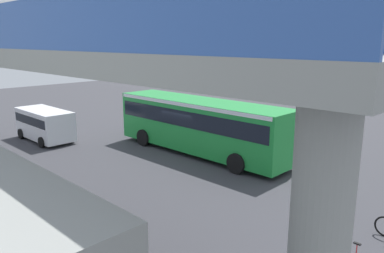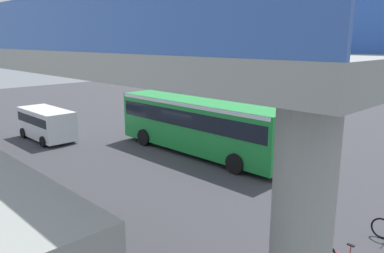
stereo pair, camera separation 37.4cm
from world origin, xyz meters
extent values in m
plane|color=#38383D|center=(0.00, 0.00, 0.00)|extent=(80.00, 80.00, 0.00)
cube|color=#1E8C38|center=(-0.67, -0.23, 1.72)|extent=(11.50, 2.55, 2.86)
cube|color=black|center=(-0.67, -0.23, 2.23)|extent=(11.04, 2.59, 0.90)
cube|color=white|center=(-0.67, -0.23, 3.03)|extent=(11.27, 2.58, 0.20)
cube|color=black|center=(5.10, -0.23, 2.06)|extent=(0.04, 2.24, 1.20)
cylinder|color=black|center=(3.01, 1.05, 0.52)|extent=(1.04, 0.30, 1.04)
cylinder|color=black|center=(3.01, -1.50, 0.52)|extent=(1.04, 0.30, 1.04)
cylinder|color=black|center=(-4.35, 1.05, 0.52)|extent=(1.04, 0.30, 1.04)
cylinder|color=black|center=(-4.35, -1.50, 0.52)|extent=(1.04, 0.30, 1.04)
cube|color=silver|center=(8.72, 4.77, 1.12)|extent=(4.80, 1.95, 1.86)
cube|color=black|center=(8.72, 4.77, 1.48)|extent=(4.42, 1.98, 0.56)
cylinder|color=black|center=(10.30, 5.75, 0.34)|extent=(0.68, 0.22, 0.68)
cylinder|color=black|center=(10.30, 3.80, 0.34)|extent=(0.68, 0.22, 0.68)
cylinder|color=black|center=(7.13, 5.75, 0.34)|extent=(0.68, 0.22, 0.68)
cylinder|color=black|center=(7.13, 3.80, 0.34)|extent=(0.68, 0.22, 0.68)
torus|color=black|center=(-11.19, 5.32, 0.36)|extent=(0.72, 0.06, 0.72)
cylinder|color=red|center=(-11.90, 5.32, 0.74)|extent=(0.03, 0.03, 0.40)
cube|color=black|center=(-11.90, 5.32, 0.94)|extent=(0.20, 0.08, 0.04)
cylinder|color=red|center=(-11.31, 5.32, 0.91)|extent=(0.02, 0.44, 0.02)
cylinder|color=#2D2D38|center=(2.94, -3.26, 0.42)|extent=(0.32, 0.32, 0.85)
cylinder|color=navy|center=(2.94, -3.26, 1.20)|extent=(0.38, 0.38, 0.70)
sphere|color=tan|center=(2.94, -3.26, 1.68)|extent=(0.22, 0.22, 0.22)
cylinder|color=slate|center=(-0.64, -2.75, 1.40)|extent=(0.08, 0.08, 2.80)
cube|color=blue|center=(-0.64, -2.75, 2.50)|extent=(0.04, 0.60, 0.60)
cube|color=silver|center=(-6.00, -2.08, 0.00)|extent=(2.00, 0.20, 0.01)
cube|color=silver|center=(-2.00, -2.08, 0.00)|extent=(2.00, 0.20, 0.01)
cube|color=silver|center=(2.00, -2.08, 0.00)|extent=(2.00, 0.20, 0.01)
cube|color=silver|center=(6.00, -2.08, 0.00)|extent=(2.00, 0.20, 0.01)
cube|color=#3359A5|center=(0.00, 9.16, 6.82)|extent=(28.13, 0.08, 1.10)
cube|color=#192333|center=(-7.26, 12.57, 1.89)|extent=(7.65, 0.04, 2.94)
camera|label=1|loc=(-15.28, 15.37, 6.47)|focal=35.36mm
camera|label=2|loc=(-15.54, 15.11, 6.47)|focal=35.36mm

